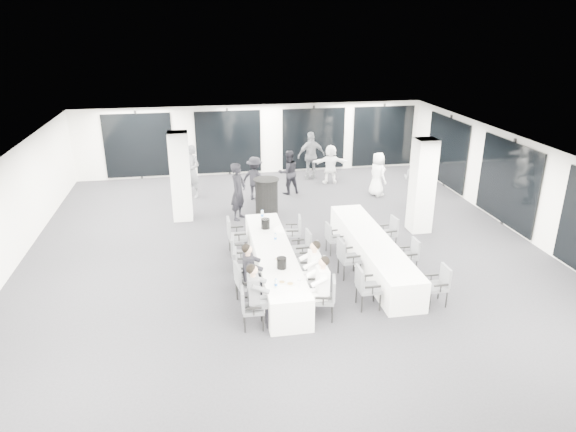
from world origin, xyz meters
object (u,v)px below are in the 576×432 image
at_px(chair_main_right_fourth, 303,246).
at_px(chair_main_left_fourth, 238,252).
at_px(chair_main_right_near, 327,295).
at_px(standing_guest_a, 238,188).
at_px(chair_side_right_near, 439,283).
at_px(cocktail_table, 267,196).
at_px(standing_guest_f, 331,161).
at_px(standing_guest_c, 255,176).
at_px(chair_main_right_far, 295,230).
at_px(chair_main_left_near, 249,306).
at_px(chair_main_left_far, 235,234).
at_px(chair_side_right_mid, 410,253).
at_px(standing_guest_d, 311,153).
at_px(chair_main_right_second, 319,277).
at_px(chair_side_left_far, 332,236).
at_px(standing_guest_h, 416,178).
at_px(ice_bucket_far, 265,224).
at_px(chair_main_right_mid, 311,261).
at_px(chair_side_left_near, 365,285).
at_px(ice_bucket_near, 282,263).
at_px(chair_main_left_second, 244,281).
at_px(chair_side_left_mid, 346,256).
at_px(standing_guest_e, 378,171).
at_px(banquet_table_main, 274,264).
at_px(chair_side_right_far, 390,231).
at_px(banquet_table_side, 372,252).
at_px(chair_main_left_mid, 241,267).
at_px(standing_guest_b, 288,169).
at_px(standing_guest_g, 192,168).

bearing_deg(chair_main_right_fourth, chair_main_left_fourth, 86.86).
xyz_separation_m(chair_main_right_near, standing_guest_a, (-1.34, 6.14, 0.50)).
bearing_deg(chair_side_right_near, cocktail_table, 25.03).
distance_m(standing_guest_a, standing_guest_f, 5.01).
bearing_deg(standing_guest_c, chair_main_right_far, 131.02).
distance_m(chair_main_left_near, chair_main_left_far, 3.62).
bearing_deg(chair_side_right_mid, standing_guest_d, 4.20).
height_order(chair_side_right_near, standing_guest_d, standing_guest_d).
bearing_deg(chair_side_right_mid, chair_main_right_second, 109.22).
height_order(chair_main_left_fourth, chair_side_left_far, chair_main_left_fourth).
relative_size(chair_main_right_second, standing_guest_a, 0.47).
bearing_deg(standing_guest_a, cocktail_table, -39.26).
relative_size(standing_guest_c, standing_guest_f, 1.02).
bearing_deg(standing_guest_h, ice_bucket_far, 81.32).
height_order(chair_main_left_near, chair_side_left_far, chair_main_left_near).
distance_m(chair_main_right_mid, chair_side_left_far, 1.78).
xyz_separation_m(chair_main_left_far, standing_guest_h, (6.22, 2.57, 0.48)).
bearing_deg(chair_side_left_near, ice_bucket_near, -112.90).
relative_size(chair_main_left_second, chair_side_right_near, 1.08).
relative_size(chair_main_left_second, chair_main_right_second, 1.00).
bearing_deg(chair_side_left_mid, standing_guest_e, 150.05).
xyz_separation_m(banquet_table_main, standing_guest_h, (5.38, 4.13, 0.69)).
bearing_deg(banquet_table_main, standing_guest_e, 50.81).
bearing_deg(chair_side_right_far, ice_bucket_near, 115.71).
bearing_deg(chair_main_right_mid, banquet_table_side, -60.18).
bearing_deg(chair_main_right_second, chair_main_right_mid, 7.61).
height_order(chair_main_left_mid, chair_main_right_fourth, chair_main_left_mid).
bearing_deg(ice_bucket_far, chair_side_left_mid, -42.77).
height_order(chair_main_left_mid, chair_main_right_second, chair_main_right_second).
bearing_deg(standing_guest_e, standing_guest_a, 87.69).
height_order(chair_main_right_mid, standing_guest_c, standing_guest_c).
height_order(chair_main_right_far, standing_guest_c, standing_guest_c).
bearing_deg(chair_main_right_far, chair_side_left_near, -157.04).
bearing_deg(chair_main_left_second, chair_main_left_near, -8.47).
bearing_deg(standing_guest_d, cocktail_table, 49.90).
bearing_deg(standing_guest_c, banquet_table_main, 120.73).
distance_m(chair_side_left_near, standing_guest_a, 6.31).
xyz_separation_m(chair_side_left_near, ice_bucket_near, (-1.73, 0.73, 0.32)).
bearing_deg(chair_main_left_fourth, chair_main_left_second, 7.52).
relative_size(chair_main_right_near, standing_guest_b, 0.52).
bearing_deg(chair_side_left_mid, cocktail_table, -168.61).
distance_m(chair_side_right_far, standing_guest_g, 7.62).
xyz_separation_m(chair_main_left_far, chair_side_left_mid, (2.59, -1.79, -0.02)).
bearing_deg(chair_main_left_mid, chair_main_right_mid, 96.67).
height_order(standing_guest_f, ice_bucket_near, standing_guest_f).
relative_size(chair_side_left_far, standing_guest_a, 0.42).
distance_m(chair_main_left_near, ice_bucket_far, 3.58).
distance_m(chair_main_left_fourth, chair_main_right_fourth, 1.66).
relative_size(chair_main_right_second, chair_side_left_near, 1.01).
bearing_deg(chair_main_right_mid, chair_side_left_near, -136.16).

